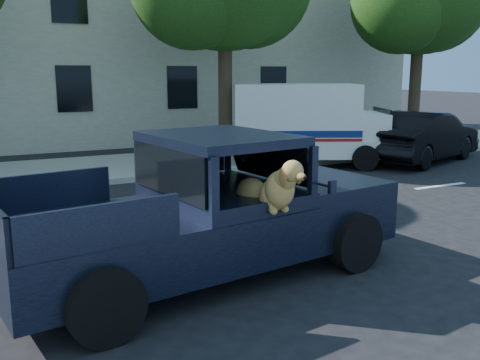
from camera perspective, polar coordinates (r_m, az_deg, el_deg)
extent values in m
plane|color=black|center=(6.95, -5.70, -12.15)|extent=(120.00, 120.00, 0.00)
cube|color=gray|center=(15.57, -17.83, 0.91)|extent=(60.00, 4.00, 0.15)
cylinder|color=#332619|center=(17.18, -1.59, 9.52)|extent=(0.44, 0.44, 4.40)
cylinder|color=#332619|center=(21.78, 18.15, 9.38)|extent=(0.44, 0.44, 4.40)
sphere|color=#17340D|center=(20.87, 16.82, 17.65)|extent=(3.60, 3.60, 3.60)
sphere|color=#17340D|center=(22.86, 20.02, 17.64)|extent=(4.00, 4.00, 4.00)
cube|color=beige|center=(23.14, -13.82, 15.41)|extent=(26.00, 6.00, 9.00)
cube|color=black|center=(7.37, -3.84, -5.24)|extent=(5.72, 2.90, 0.69)
cube|color=black|center=(8.41, 7.53, -0.20)|extent=(1.88, 2.32, 0.17)
cube|color=black|center=(7.26, -2.19, 4.45)|extent=(1.91, 2.24, 0.13)
cube|color=black|center=(7.80, 3.10, 2.20)|extent=(0.54, 1.83, 0.59)
cube|color=black|center=(7.19, 1.34, -3.99)|extent=(0.66, 0.66, 0.40)
cube|color=black|center=(6.86, 9.80, -0.76)|extent=(0.11, 0.07, 0.17)
cube|color=silver|center=(16.28, 7.27, 3.61)|extent=(4.87, 3.67, 0.53)
cube|color=silver|center=(16.10, 5.87, 7.34)|extent=(4.10, 3.32, 1.58)
cube|color=silver|center=(16.57, 13.32, 5.74)|extent=(1.68, 2.17, 0.74)
cube|color=navy|center=(15.16, 6.33, 4.87)|extent=(3.27, 1.51, 0.19)
cube|color=#9E0F0F|center=(15.18, 6.32, 4.23)|extent=(3.27, 1.51, 0.07)
imported|color=black|center=(17.66, 18.96, 4.38)|extent=(3.22, 5.10, 1.59)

